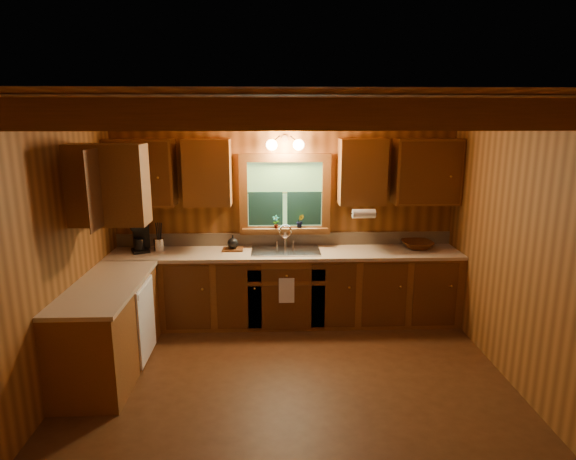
% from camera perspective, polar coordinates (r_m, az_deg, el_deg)
% --- Properties ---
extents(room, '(4.20, 4.20, 4.20)m').
position_cam_1_polar(room, '(4.18, 0.39, -3.17)').
color(room, '#4B2912').
rests_on(room, ground).
extents(ceiling_beams, '(4.20, 2.54, 0.18)m').
position_cam_1_polar(ceiling_beams, '(4.01, 0.42, 13.39)').
color(ceiling_beams, brown).
rests_on(ceiling_beams, room).
extents(base_cabinets, '(4.20, 2.22, 0.86)m').
position_cam_1_polar(base_cabinets, '(5.68, -5.21, -8.00)').
color(base_cabinets, brown).
rests_on(base_cabinets, ground).
extents(countertop, '(4.20, 2.24, 0.04)m').
position_cam_1_polar(countertop, '(5.54, -5.16, -3.62)').
color(countertop, tan).
rests_on(countertop, base_cabinets).
extents(backsplash, '(4.20, 0.02, 0.16)m').
position_cam_1_polar(backsplash, '(6.08, -0.37, -1.07)').
color(backsplash, tan).
rests_on(backsplash, room).
extents(dishwasher_panel, '(0.02, 0.60, 0.80)m').
position_cam_1_polar(dishwasher_panel, '(5.27, -16.40, -10.22)').
color(dishwasher_panel, white).
rests_on(dishwasher_panel, base_cabinets).
extents(upper_cabinets, '(4.19, 1.77, 0.78)m').
position_cam_1_polar(upper_cabinets, '(5.48, -6.19, 6.44)').
color(upper_cabinets, brown).
rests_on(upper_cabinets, room).
extents(window, '(1.12, 0.08, 1.00)m').
position_cam_1_polar(window, '(5.95, -0.37, 4.02)').
color(window, brown).
rests_on(window, room).
extents(window_sill, '(1.06, 0.14, 0.04)m').
position_cam_1_polar(window_sill, '(5.98, -0.35, 0.08)').
color(window_sill, brown).
rests_on(window_sill, room).
extents(wall_sconce, '(0.45, 0.21, 0.17)m').
position_cam_1_polar(wall_sconce, '(5.76, -0.34, 10.08)').
color(wall_sconce, black).
rests_on(wall_sconce, room).
extents(paper_towel_roll, '(0.27, 0.11, 0.11)m').
position_cam_1_polar(paper_towel_roll, '(5.75, 8.95, 1.93)').
color(paper_towel_roll, white).
rests_on(paper_towel_roll, upper_cabinets).
extents(dish_towel, '(0.18, 0.01, 0.30)m').
position_cam_1_polar(dish_towel, '(5.62, -0.17, -7.18)').
color(dish_towel, white).
rests_on(dish_towel, base_cabinets).
extents(sink, '(0.82, 0.48, 0.43)m').
position_cam_1_polar(sink, '(5.84, -0.28, -2.93)').
color(sink, silver).
rests_on(sink, countertop).
extents(coffee_maker, '(0.19, 0.24, 0.33)m').
position_cam_1_polar(coffee_maker, '(6.05, -17.07, -0.91)').
color(coffee_maker, black).
rests_on(coffee_maker, countertop).
extents(utensil_crock, '(0.12, 0.12, 0.35)m').
position_cam_1_polar(utensil_crock, '(6.01, -15.00, -1.62)').
color(utensil_crock, silver).
rests_on(utensil_crock, countertop).
extents(cutting_board, '(0.25, 0.18, 0.02)m').
position_cam_1_polar(cutting_board, '(5.90, -6.52, -2.29)').
color(cutting_board, '#4F2A11').
rests_on(cutting_board, countertop).
extents(teakettle, '(0.13, 0.13, 0.17)m').
position_cam_1_polar(teakettle, '(5.88, -6.54, -1.55)').
color(teakettle, black).
rests_on(teakettle, cutting_board).
extents(wicker_basket, '(0.39, 0.39, 0.09)m').
position_cam_1_polar(wicker_basket, '(6.14, 15.05, -1.69)').
color(wicker_basket, '#48230C').
rests_on(wicker_basket, countertop).
extents(potted_plant_left, '(0.09, 0.07, 0.16)m').
position_cam_1_polar(potted_plant_left, '(5.93, -1.46, 0.97)').
color(potted_plant_left, '#4F2A11').
rests_on(potted_plant_left, window_sill).
extents(potted_plant_right, '(0.09, 0.08, 0.17)m').
position_cam_1_polar(potted_plant_right, '(5.96, 1.45, 1.07)').
color(potted_plant_right, '#4F2A11').
rests_on(potted_plant_right, window_sill).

